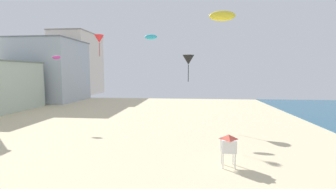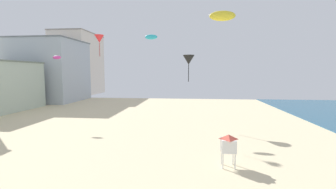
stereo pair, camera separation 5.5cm
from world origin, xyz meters
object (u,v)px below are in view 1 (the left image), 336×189
(kite_red_delta_2, at_px, (99,39))
(kite_black_delta, at_px, (188,60))
(kite_magenta_parafoil, at_px, (56,57))
(kite_cyan_parafoil, at_px, (151,37))
(lifeguard_stand, at_px, (228,143))
(kite_yellow_parafoil, at_px, (222,16))

(kite_red_delta_2, distance_m, kite_black_delta, 14.22)
(kite_magenta_parafoil, height_order, kite_red_delta_2, kite_red_delta_2)
(kite_cyan_parafoil, xyz_separation_m, kite_black_delta, (5.11, 0.85, -3.08))
(kite_red_delta_2, relative_size, kite_black_delta, 0.52)
(lifeguard_stand, relative_size, kite_red_delta_2, 1.32)
(lifeguard_stand, height_order, kite_yellow_parafoil, kite_yellow_parafoil)
(kite_yellow_parafoil, xyz_separation_m, kite_magenta_parafoil, (-22.91, 8.60, -3.37))
(kite_black_delta, bearing_deg, kite_yellow_parafoil, -67.97)
(kite_red_delta_2, bearing_deg, kite_magenta_parafoil, 134.18)
(kite_yellow_parafoil, distance_m, kite_magenta_parafoil, 24.70)
(kite_magenta_parafoil, distance_m, kite_black_delta, 19.50)
(kite_yellow_parafoil, bearing_deg, kite_black_delta, 112.03)
(kite_cyan_parafoil, bearing_deg, kite_magenta_parafoil, 175.96)
(kite_yellow_parafoil, xyz_separation_m, kite_cyan_parafoil, (-8.52, 7.59, -0.78))
(kite_magenta_parafoil, distance_m, kite_red_delta_2, 16.57)
(kite_yellow_parafoil, bearing_deg, kite_cyan_parafoil, 138.32)
(lifeguard_stand, xyz_separation_m, kite_magenta_parafoil, (-22.82, 14.72, 7.68))
(kite_cyan_parafoil, bearing_deg, kite_red_delta_2, -104.76)
(kite_yellow_parafoil, distance_m, kite_black_delta, 9.88)
(kite_black_delta, bearing_deg, lifeguard_stand, -77.16)
(kite_magenta_parafoil, relative_size, kite_cyan_parafoil, 0.77)
(kite_cyan_parafoil, bearing_deg, kite_yellow_parafoil, -41.68)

